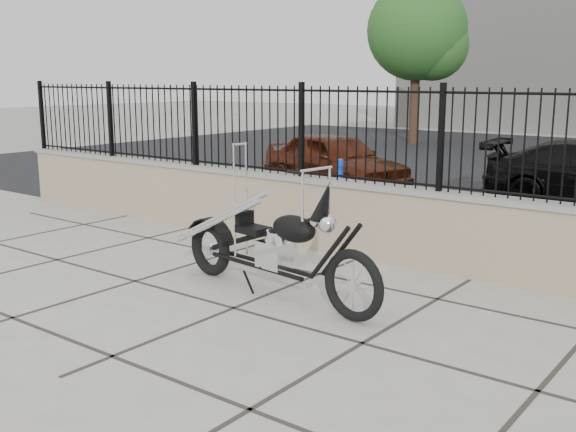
{
  "coord_description": "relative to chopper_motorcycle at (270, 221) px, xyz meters",
  "views": [
    {
      "loc": [
        4.32,
        -4.76,
        2.26
      ],
      "look_at": [
        0.02,
        0.86,
        0.81
      ],
      "focal_mm": 42.0,
      "sensor_mm": 36.0,
      "label": 1
    }
  ],
  "objects": [
    {
      "name": "ground_plane",
      "position": [
        -0.02,
        -0.56,
        -0.81
      ],
      "size": [
        90.0,
        90.0,
        0.0
      ],
      "primitive_type": "plane",
      "color": "#99968E",
      "rests_on": "ground"
    },
    {
      "name": "iron_fence",
      "position": [
        -0.02,
        1.94,
        0.75
      ],
      "size": [
        14.0,
        0.08,
        1.2
      ],
      "primitive_type": "cube",
      "color": "black",
      "rests_on": "retaining_wall"
    },
    {
      "name": "bollard_a",
      "position": [
        -1.93,
        4.28,
        -0.35
      ],
      "size": [
        0.12,
        0.12,
        0.9
      ],
      "primitive_type": "cylinder",
      "rotation": [
        0.0,
        0.0,
        -0.16
      ],
      "color": "blue",
      "rests_on": "ground_plane"
    },
    {
      "name": "tree_left",
      "position": [
        -6.58,
        16.12,
        3.19
      ],
      "size": [
        3.38,
        3.38,
        5.71
      ],
      "rotation": [
        0.0,
        0.0,
        -0.02
      ],
      "color": "#382619",
      "rests_on": "ground_plane"
    },
    {
      "name": "retaining_wall",
      "position": [
        -0.02,
        1.94,
        -0.33
      ],
      "size": [
        14.0,
        0.36,
        0.96
      ],
      "primitive_type": "cube",
      "color": "gray",
      "rests_on": "ground_plane"
    },
    {
      "name": "parking_lot",
      "position": [
        -0.02,
        11.94,
        -0.81
      ],
      "size": [
        30.0,
        30.0,
        0.0
      ],
      "primitive_type": "plane",
      "color": "black",
      "rests_on": "ground"
    },
    {
      "name": "car_red",
      "position": [
        -3.23,
        6.09,
        -0.21
      ],
      "size": [
        3.77,
        2.36,
        1.2
      ],
      "primitive_type": "imported",
      "rotation": [
        0.0,
        0.0,
        1.28
      ],
      "color": "#441709",
      "rests_on": "parking_lot"
    },
    {
      "name": "chopper_motorcycle",
      "position": [
        0.0,
        0.0,
        0.0
      ],
      "size": [
        2.73,
        0.83,
        1.61
      ],
      "primitive_type": null,
      "rotation": [
        0.0,
        0.0,
        -0.14
      ],
      "color": "black",
      "rests_on": "ground_plane"
    }
  ]
}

